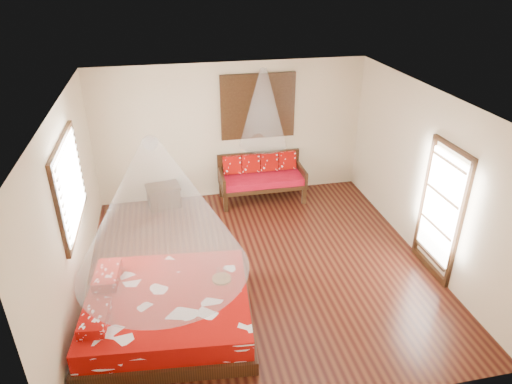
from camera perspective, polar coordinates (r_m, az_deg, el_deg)
room at (r=6.90m, az=0.52°, el=0.01°), size 5.54×5.54×2.84m
bed at (r=6.58m, az=-11.02°, el=-14.25°), size 2.45×2.25×0.65m
daybed at (r=9.48m, az=0.66°, el=2.04°), size 1.75×0.78×0.94m
storage_chest at (r=9.49m, az=-11.48°, el=-0.47°), size 0.73×0.59×0.45m
shutter_panel at (r=9.29m, az=0.25°, el=10.64°), size 1.52×0.06×1.32m
window_left at (r=6.96m, az=-22.21°, el=0.85°), size 0.10×1.74×1.34m
glazed_door at (r=7.58m, az=22.04°, el=-2.32°), size 0.08×1.02×2.16m
wine_tray at (r=6.55m, az=-4.34°, el=-10.46°), size 0.27×0.27×0.22m
mosquito_net_main at (r=5.66m, az=-12.21°, el=-2.01°), size 2.22×2.22×1.80m
mosquito_net_daybed at (r=8.83m, az=0.90°, el=10.41°), size 0.93×0.93×1.50m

